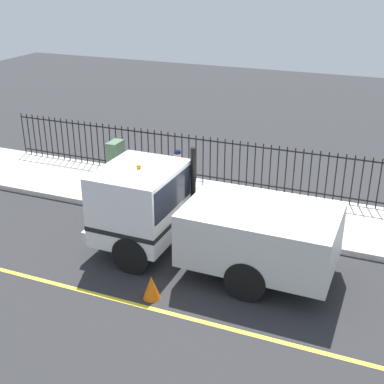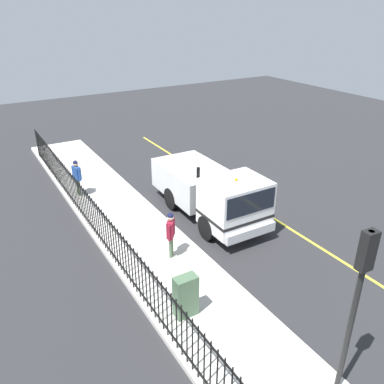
# 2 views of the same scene
# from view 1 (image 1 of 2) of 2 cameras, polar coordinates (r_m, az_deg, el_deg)

# --- Properties ---
(ground_plane) EXTENTS (51.82, 51.82, 0.00)m
(ground_plane) POSITION_cam_1_polar(r_m,az_deg,el_deg) (12.94, 4.53, -8.69)
(ground_plane) COLOR #2B2B2D
(ground_plane) RESTS_ON ground
(sidewalk_slab) EXTENTS (3.04, 23.56, 0.16)m
(sidewalk_slab) POSITION_cam_1_polar(r_m,az_deg,el_deg) (15.75, 8.39, -2.26)
(sidewalk_slab) COLOR beige
(sidewalk_slab) RESTS_ON ground
(lane_marking) EXTENTS (0.12, 21.20, 0.01)m
(lane_marking) POSITION_cam_1_polar(r_m,az_deg,el_deg) (11.32, 1.11, -13.97)
(lane_marking) COLOR yellow
(lane_marking) RESTS_ON ground
(work_truck) EXTENTS (2.37, 6.04, 2.65)m
(work_truck) POSITION_cam_1_polar(r_m,az_deg,el_deg) (12.72, 0.30, -2.67)
(work_truck) COLOR white
(work_truck) RESTS_ON ground
(worker_standing) EXTENTS (0.47, 0.51, 1.69)m
(worker_standing) POSITION_cam_1_polar(r_m,az_deg,el_deg) (15.75, -1.57, 2.44)
(worker_standing) COLOR maroon
(worker_standing) RESTS_ON sidewalk_slab
(iron_fence) EXTENTS (0.04, 20.06, 1.57)m
(iron_fence) POSITION_cam_1_polar(r_m,az_deg,el_deg) (16.65, 9.78, 2.41)
(iron_fence) COLOR black
(iron_fence) RESTS_ON sidewalk_slab
(utility_cabinet) EXTENTS (0.65, 0.37, 1.27)m
(utility_cabinet) POSITION_cam_1_polar(r_m,az_deg,el_deg) (17.93, -8.30, 3.54)
(utility_cabinet) COLOR #4C6B4C
(utility_cabinet) RESTS_ON sidewalk_slab
(traffic_cone) EXTENTS (0.39, 0.39, 0.56)m
(traffic_cone) POSITION_cam_1_polar(r_m,az_deg,el_deg) (11.89, -4.45, -10.32)
(traffic_cone) COLOR orange
(traffic_cone) RESTS_ON ground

